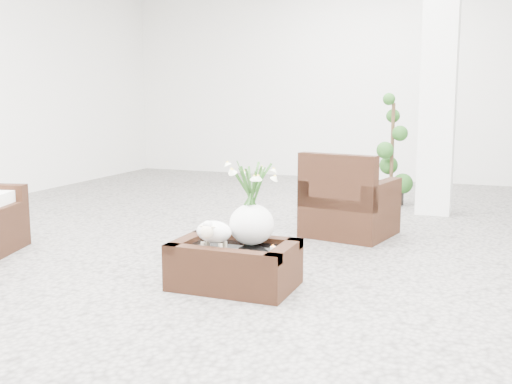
% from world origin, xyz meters
% --- Properties ---
extents(ground, '(11.00, 11.00, 0.00)m').
position_xyz_m(ground, '(0.00, 0.00, 0.00)').
color(ground, gray).
rests_on(ground, ground).
extents(column, '(0.40, 0.40, 3.50)m').
position_xyz_m(column, '(1.20, 2.80, 1.75)').
color(column, white).
rests_on(column, ground).
extents(coffee_table, '(0.90, 0.60, 0.31)m').
position_xyz_m(coffee_table, '(0.09, -0.78, 0.16)').
color(coffee_table, '#351C0F').
rests_on(coffee_table, ground).
extents(sheep_figurine, '(0.28, 0.23, 0.21)m').
position_xyz_m(sheep_figurine, '(-0.03, -0.88, 0.42)').
color(sheep_figurine, white).
rests_on(sheep_figurine, coffee_table).
extents(planter_narcissus, '(0.44, 0.44, 0.80)m').
position_xyz_m(planter_narcissus, '(0.19, -0.68, 0.71)').
color(planter_narcissus, white).
rests_on(planter_narcissus, coffee_table).
extents(tealight, '(0.04, 0.04, 0.03)m').
position_xyz_m(tealight, '(0.39, -0.76, 0.33)').
color(tealight, white).
rests_on(tealight, coffee_table).
extents(armchair, '(0.95, 0.92, 0.86)m').
position_xyz_m(armchair, '(0.51, 1.25, 0.43)').
color(armchair, '#351C0F').
rests_on(armchair, ground).
extents(topiary, '(0.38, 0.38, 1.42)m').
position_xyz_m(topiary, '(0.61, 3.21, 0.71)').
color(topiary, '#1E4616').
rests_on(topiary, ground).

